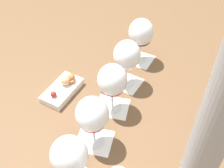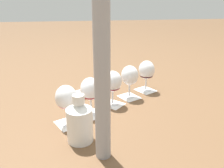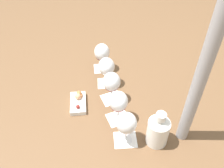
# 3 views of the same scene
# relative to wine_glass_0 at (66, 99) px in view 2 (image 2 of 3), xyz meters

# --- Properties ---
(ground_plane) EXTENTS (8.00, 8.00, 0.00)m
(ground_plane) POSITION_rel_wine_glass_0_xyz_m (0.22, 0.17, -0.12)
(ground_plane) COLOR brown
(tasting_card_0) EXTENTS (0.13, 0.14, 0.00)m
(tasting_card_0) POSITION_rel_wine_glass_0_xyz_m (-0.00, 0.00, -0.12)
(tasting_card_0) COLOR white
(tasting_card_0) RESTS_ON ground_plane
(tasting_card_1) EXTENTS (0.14, 0.14, 0.00)m
(tasting_card_1) POSITION_rel_wine_glass_0_xyz_m (0.11, 0.08, -0.12)
(tasting_card_1) COLOR white
(tasting_card_1) RESTS_ON ground_plane
(tasting_card_2) EXTENTS (0.14, 0.14, 0.00)m
(tasting_card_2) POSITION_rel_wine_glass_0_xyz_m (0.22, 0.16, -0.12)
(tasting_card_2) COLOR white
(tasting_card_2) RESTS_ON ground_plane
(tasting_card_3) EXTENTS (0.13, 0.14, 0.00)m
(tasting_card_3) POSITION_rel_wine_glass_0_xyz_m (0.32, 0.24, -0.12)
(tasting_card_3) COLOR white
(tasting_card_3) RESTS_ON ground_plane
(tasting_card_4) EXTENTS (0.13, 0.14, 0.00)m
(tasting_card_4) POSITION_rel_wine_glass_0_xyz_m (0.44, 0.32, -0.12)
(tasting_card_4) COLOR white
(tasting_card_4) RESTS_ON ground_plane
(wine_glass_0) EXTENTS (0.09, 0.09, 0.18)m
(wine_glass_0) POSITION_rel_wine_glass_0_xyz_m (0.00, 0.00, 0.00)
(wine_glass_0) COLOR white
(wine_glass_0) RESTS_ON tasting_card_0
(wine_glass_1) EXTENTS (0.09, 0.09, 0.18)m
(wine_glass_1) POSITION_rel_wine_glass_0_xyz_m (0.11, 0.08, 0.00)
(wine_glass_1) COLOR white
(wine_glass_1) RESTS_ON tasting_card_1
(wine_glass_2) EXTENTS (0.09, 0.09, 0.18)m
(wine_glass_2) POSITION_rel_wine_glass_0_xyz_m (0.22, 0.16, 0.00)
(wine_glass_2) COLOR white
(wine_glass_2) RESTS_ON tasting_card_2
(wine_glass_3) EXTENTS (0.09, 0.09, 0.18)m
(wine_glass_3) POSITION_rel_wine_glass_0_xyz_m (0.32, 0.24, 0.00)
(wine_glass_3) COLOR white
(wine_glass_3) RESTS_ON tasting_card_3
(wine_glass_4) EXTENTS (0.09, 0.09, 0.18)m
(wine_glass_4) POSITION_rel_wine_glass_0_xyz_m (0.44, 0.32, 0.00)
(wine_glass_4) COLOR white
(wine_glass_4) RESTS_ON tasting_card_4
(ceramic_vase) EXTENTS (0.10, 0.10, 0.19)m
(ceramic_vase) POSITION_rel_wine_glass_0_xyz_m (0.05, -0.13, -0.04)
(ceramic_vase) COLOR white
(ceramic_vase) RESTS_ON ground_plane
(snack_dish) EXTENTS (0.17, 0.14, 0.06)m
(snack_dish) POSITION_rel_wine_glass_0_xyz_m (0.11, 0.31, -0.10)
(snack_dish) COLOR white
(snack_dish) RESTS_ON ground_plane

